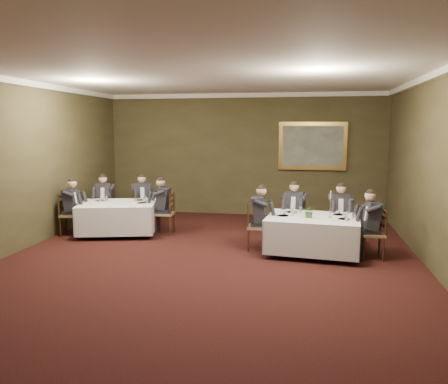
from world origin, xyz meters
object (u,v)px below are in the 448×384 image
(chair_main_backright, at_px, (339,231))
(diner_sec_backright, at_px, (142,206))
(diner_sec_endright, at_px, (165,213))
(chair_sec_endright, at_px, (165,222))
(table_main, at_px, (313,232))
(chair_sec_backright, at_px, (143,215))
(table_second, at_px, (118,216))
(chair_main_backleft, at_px, (294,228))
(painting, at_px, (312,146))
(diner_sec_backleft, at_px, (105,207))
(diner_main_backleft, at_px, (294,219))
(diner_main_backright, at_px, (339,221))
(diner_sec_endleft, at_px, (70,214))
(chair_main_endright, at_px, (373,244))
(diner_main_endright, at_px, (373,233))
(chair_sec_backleft, at_px, (106,215))
(chair_sec_endleft, at_px, (70,223))
(diner_main_endleft, at_px, (257,225))
(chair_main_endleft, at_px, (256,236))
(centerpiece, at_px, (310,211))
(candlestick, at_px, (330,208))

(chair_main_backright, height_order, diner_sec_backright, diner_sec_backright)
(diner_sec_endright, bearing_deg, chair_sec_endright, -90.00)
(table_main, relative_size, chair_sec_backright, 1.95)
(table_second, relative_size, chair_main_backright, 2.05)
(chair_main_backleft, xyz_separation_m, painting, (0.39, 2.77, 1.74))
(diner_sec_backleft, bearing_deg, diner_main_backleft, 167.44)
(diner_sec_backleft, relative_size, painting, 0.72)
(diner_main_backright, height_order, diner_sec_endleft, same)
(chair_sec_backright, height_order, diner_sec_backright, diner_sec_backright)
(chair_main_endright, distance_m, diner_sec_endright, 4.79)
(diner_main_backright, height_order, diner_main_endright, same)
(chair_sec_backleft, distance_m, chair_sec_endleft, 1.12)
(chair_sec_backright, bearing_deg, chair_main_endright, 134.97)
(diner_main_backright, relative_size, chair_sec_endleft, 1.35)
(table_second, distance_m, diner_main_endleft, 3.49)
(diner_main_endright, xyz_separation_m, chair_sec_endleft, (-6.77, 0.67, -0.23))
(diner_main_endright, xyz_separation_m, diner_sec_backright, (-5.45, 1.93, 0.00))
(table_main, height_order, chair_main_backleft, chair_main_backleft)
(diner_main_backright, xyz_separation_m, chair_main_endright, (0.57, -0.98, -0.23))
(table_second, height_order, diner_main_backleft, diner_main_backleft)
(chair_main_endright, distance_m, chair_sec_endright, 4.77)
(table_second, xyz_separation_m, diner_main_endright, (5.68, -0.95, 0.06))
(diner_sec_backleft, bearing_deg, chair_main_endleft, 154.88)
(chair_main_backleft, relative_size, chair_sec_backright, 1.00)
(chair_sec_backright, distance_m, diner_sec_backright, 0.23)
(chair_sec_endleft, relative_size, centerpiece, 3.71)
(table_second, height_order, painting, painting)
(chair_main_backright, bearing_deg, chair_sec_endleft, -0.74)
(table_main, bearing_deg, candlestick, -4.88)
(table_second, bearing_deg, chair_sec_backleft, 131.97)
(chair_main_endleft, distance_m, candlestick, 1.63)
(diner_sec_endright, relative_size, diner_sec_endleft, 1.00)
(chair_main_backright, xyz_separation_m, diner_main_endleft, (-1.71, -0.77, 0.23))
(chair_main_backleft, distance_m, chair_sec_backright, 4.02)
(chair_main_backleft, relative_size, diner_main_backleft, 0.74)
(diner_main_endleft, bearing_deg, diner_sec_backright, -124.78)
(chair_sec_backright, distance_m, candlestick, 5.04)
(diner_sec_backright, xyz_separation_m, centerpiece, (4.23, -1.92, 0.39))
(chair_main_backleft, relative_size, chair_sec_endleft, 1.00)
(chair_sec_endright, bearing_deg, painting, -56.42)
(diner_main_endleft, xyz_separation_m, diner_sec_backright, (-3.18, 1.71, 0.00))
(chair_main_backleft, distance_m, chair_main_endleft, 1.15)
(painting, bearing_deg, diner_sec_backright, -155.86)
(diner_main_backleft, bearing_deg, chair_main_endleft, 59.75)
(diner_main_endleft, distance_m, diner_sec_endright, 2.54)
(chair_sec_backright, relative_size, diner_sec_endleft, 0.74)
(chair_sec_endleft, bearing_deg, chair_main_backleft, 84.44)
(diner_main_backleft, bearing_deg, diner_sec_endleft, 15.55)
(table_second, bearing_deg, candlestick, -10.02)
(chair_main_backright, distance_m, diner_main_endright, 1.16)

